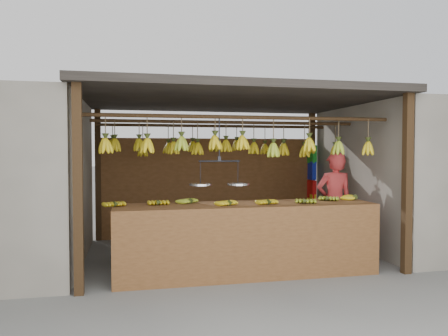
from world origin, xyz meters
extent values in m
plane|color=#5B5B57|center=(0.00, 0.00, 0.00)|extent=(80.00, 80.00, 0.00)
cube|color=black|center=(-2.00, -1.50, 1.15)|extent=(0.10, 0.10, 2.30)
cube|color=black|center=(2.00, -1.50, 1.15)|extent=(0.10, 0.10, 2.30)
cube|color=black|center=(-2.00, 1.50, 1.15)|extent=(0.10, 0.10, 2.30)
cube|color=black|center=(2.00, 1.50, 1.15)|extent=(0.10, 0.10, 2.30)
cube|color=black|center=(0.00, 0.00, 2.35)|extent=(4.30, 3.30, 0.10)
cylinder|color=black|center=(0.00, -1.00, 2.00)|extent=(4.00, 0.05, 0.05)
cylinder|color=black|center=(0.00, 0.00, 2.00)|extent=(4.00, 0.05, 0.05)
cylinder|color=black|center=(0.00, 1.00, 2.00)|extent=(4.00, 0.05, 0.05)
cube|color=brown|center=(0.00, 1.50, 0.90)|extent=(4.00, 0.06, 1.80)
cube|color=slate|center=(3.60, 0.00, 1.15)|extent=(3.00, 3.00, 2.30)
cube|color=brown|center=(-0.02, -1.10, 0.86)|extent=(3.29, 0.73, 0.08)
cube|color=brown|center=(-0.02, -1.47, 0.45)|extent=(3.29, 0.04, 0.90)
cube|color=black|center=(-1.56, -1.42, 0.41)|extent=(0.07, 0.07, 0.82)
cube|color=black|center=(1.53, -1.42, 0.41)|extent=(0.07, 0.07, 0.82)
cube|color=black|center=(-1.56, -0.78, 0.41)|extent=(0.07, 0.07, 0.82)
cube|color=black|center=(1.53, -0.78, 0.41)|extent=(0.07, 0.07, 0.82)
ellipsoid|color=gold|center=(-1.61, -1.11, 0.93)|extent=(0.25, 0.29, 0.06)
ellipsoid|color=gold|center=(-1.10, -1.07, 0.93)|extent=(0.19, 0.25, 0.06)
ellipsoid|color=#92A523|center=(-0.68, -0.96, 0.93)|extent=(0.29, 0.30, 0.06)
ellipsoid|color=gold|center=(-0.25, -1.28, 0.93)|extent=(0.27, 0.30, 0.06)
ellipsoid|color=gold|center=(0.24, -1.28, 0.93)|extent=(0.23, 0.27, 0.06)
ellipsoid|color=#92A523|center=(0.71, -1.29, 0.93)|extent=(0.26, 0.29, 0.06)
ellipsoid|color=#92A523|center=(1.13, -1.06, 0.93)|extent=(0.28, 0.30, 0.06)
ellipsoid|color=gold|center=(1.57, -0.99, 0.93)|extent=(0.30, 0.29, 0.06)
ellipsoid|color=gold|center=(-1.73, -0.99, 1.63)|extent=(0.16, 0.16, 0.28)
ellipsoid|color=gold|center=(-1.24, -0.97, 1.63)|extent=(0.16, 0.16, 0.28)
ellipsoid|color=#92A523|center=(-0.81, -0.96, 1.66)|extent=(0.16, 0.16, 0.28)
ellipsoid|color=gold|center=(-0.39, -0.96, 1.68)|extent=(0.16, 0.16, 0.28)
ellipsoid|color=gold|center=(-0.03, -0.98, 1.68)|extent=(0.16, 0.16, 0.28)
ellipsoid|color=#92A523|center=(0.39, -0.98, 1.58)|extent=(0.16, 0.16, 0.28)
ellipsoid|color=gold|center=(0.87, -1.03, 1.65)|extent=(0.16, 0.16, 0.28)
ellipsoid|color=#92A523|center=(1.32, -0.96, 1.61)|extent=(0.16, 0.16, 0.28)
ellipsoid|color=gold|center=(1.71, -1.04, 1.60)|extent=(0.16, 0.16, 0.28)
ellipsoid|color=gold|center=(-1.66, -0.02, 1.65)|extent=(0.16, 0.16, 0.28)
ellipsoid|color=gold|center=(-1.32, 0.04, 1.66)|extent=(0.16, 0.16, 0.28)
ellipsoid|color=gold|center=(-0.83, -0.04, 1.61)|extent=(0.16, 0.16, 0.28)
ellipsoid|color=gold|center=(-0.47, -0.02, 1.60)|extent=(0.16, 0.16, 0.28)
ellipsoid|color=gold|center=(-0.04, -0.04, 1.64)|extent=(0.16, 0.16, 0.28)
ellipsoid|color=gold|center=(0.41, 0.05, 1.61)|extent=(0.16, 0.16, 0.28)
ellipsoid|color=gold|center=(0.87, -0.02, 1.59)|extent=(0.16, 0.16, 0.28)
ellipsoid|color=gold|center=(1.25, 0.04, 1.56)|extent=(0.16, 0.16, 0.28)
ellipsoid|color=gold|center=(1.75, 0.00, 1.56)|extent=(0.16, 0.16, 0.28)
ellipsoid|color=gold|center=(-1.73, 0.99, 1.68)|extent=(0.16, 0.16, 0.28)
ellipsoid|color=gold|center=(-1.24, 0.98, 1.57)|extent=(0.16, 0.16, 0.28)
ellipsoid|color=gold|center=(-0.82, 0.95, 1.62)|extent=(0.16, 0.16, 0.28)
ellipsoid|color=gold|center=(-0.40, 1.01, 1.64)|extent=(0.16, 0.16, 0.28)
ellipsoid|color=gold|center=(-0.03, 1.01, 1.65)|extent=(0.16, 0.16, 0.28)
ellipsoid|color=gold|center=(0.38, 1.02, 1.67)|extent=(0.16, 0.16, 0.28)
ellipsoid|color=gold|center=(0.88, 0.97, 1.60)|extent=(0.16, 0.16, 0.28)
ellipsoid|color=gold|center=(1.23, 0.96, 1.64)|extent=(0.16, 0.16, 0.28)
ellipsoid|color=gold|center=(1.73, 0.95, 1.61)|extent=(0.16, 0.16, 0.28)
cylinder|color=black|center=(-0.34, -1.00, 1.72)|extent=(0.02, 0.02, 0.56)
cylinder|color=black|center=(-0.34, -1.00, 1.44)|extent=(0.52, 0.06, 0.02)
cylinder|color=silver|center=(-0.58, -0.98, 1.14)|extent=(0.28, 0.28, 0.02)
cylinder|color=silver|center=(-0.10, -1.02, 1.14)|extent=(0.28, 0.28, 0.02)
imported|color=#BF3333|center=(1.60, -0.29, 0.78)|extent=(0.58, 0.40, 1.55)
cube|color=#199926|center=(1.94, 1.35, 1.51)|extent=(0.08, 0.26, 0.34)
cube|color=#1426BF|center=(1.94, 1.35, 1.19)|extent=(0.08, 0.26, 0.34)
cube|color=red|center=(1.94, 1.35, 0.84)|extent=(0.08, 0.26, 0.34)
cube|color=yellow|center=(1.94, 1.35, 0.58)|extent=(0.08, 0.26, 0.34)
camera|label=1|loc=(-1.44, -6.42, 1.57)|focal=35.00mm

